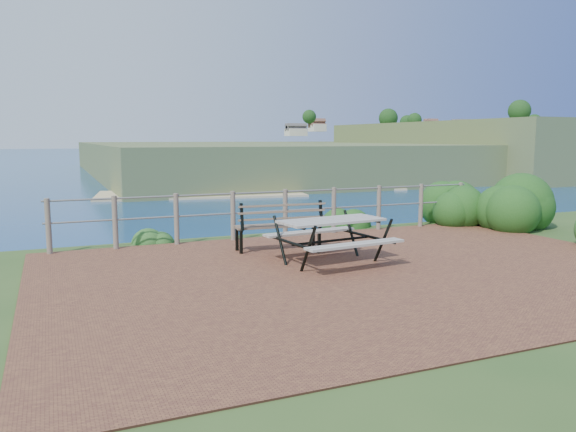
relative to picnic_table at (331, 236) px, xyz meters
name	(u,v)px	position (x,y,z in m)	size (l,w,h in m)	color
ground	(368,271)	(0.29, -0.68, -0.47)	(10.00, 7.00, 0.12)	brown
ocean	(62,144)	(0.29, 199.32, -0.47)	(1200.00, 1200.00, 0.00)	#15547F
safety_railing	(285,210)	(0.29, 2.67, 0.10)	(9.40, 0.10, 1.00)	#6B5B4C
distant_bay	(462,146)	(173.36, 201.92, -2.00)	(290.00, 232.36, 24.00)	#4A5F2F
picnic_table	(331,236)	(0.00, 0.00, 0.00)	(1.81, 1.51, 0.73)	gray
park_bench	(278,218)	(-0.37, 1.42, 0.14)	(1.66, 0.52, 0.92)	brown
shrub_right_front	(525,230)	(5.67, 1.36, -0.47)	(1.54, 1.54, 2.19)	#1B4716
shrub_right_edge	(455,223)	(4.94, 2.87, -0.47)	(1.21, 1.21, 1.72)	#1B4716
shrub_lip_west	(157,242)	(-2.32, 3.16, -0.47)	(0.67, 0.67, 0.38)	#245720
shrub_lip_east	(346,225)	(2.25, 3.57, -0.47)	(0.83, 0.83, 0.59)	#1B4716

